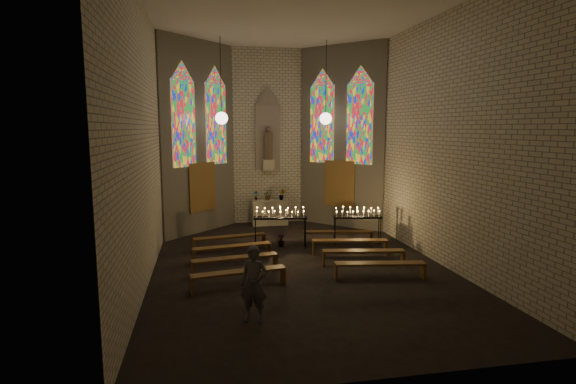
% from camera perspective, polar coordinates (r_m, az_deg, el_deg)
% --- Properties ---
extents(floor, '(12.00, 12.00, 0.00)m').
position_cam_1_polar(floor, '(12.95, 1.28, -9.20)').
color(floor, black).
rests_on(floor, ground).
extents(room, '(8.22, 12.43, 7.00)m').
position_cam_1_polar(room, '(15.67, -1.27, 7.61)').
color(room, beige).
rests_on(room, ground).
extents(altar, '(1.40, 0.60, 1.00)m').
position_cam_1_polar(altar, '(18.04, -2.33, -2.60)').
color(altar, beige).
rests_on(altar, ground).
extents(flower_vase_left, '(0.24, 0.21, 0.38)m').
position_cam_1_polar(flower_vase_left, '(17.90, -4.10, -0.45)').
color(flower_vase_left, '#4C723F').
rests_on(flower_vase_left, altar).
extents(flower_vase_center, '(0.41, 0.38, 0.41)m').
position_cam_1_polar(flower_vase_center, '(17.96, -2.55, -0.37)').
color(flower_vase_center, '#4C723F').
rests_on(flower_vase_center, altar).
extents(flower_vase_right, '(0.28, 0.25, 0.44)m').
position_cam_1_polar(flower_vase_right, '(17.91, -0.78, -0.34)').
color(flower_vase_right, '#4C723F').
rests_on(flower_vase_right, altar).
extents(aisle_flower_pot, '(0.27, 0.27, 0.42)m').
position_cam_1_polar(aisle_flower_pot, '(14.80, -0.88, -6.13)').
color(aisle_flower_pot, '#4C723F').
rests_on(aisle_flower_pot, ground).
extents(votive_stand_left, '(1.76, 0.65, 1.26)m').
position_cam_1_polar(votive_stand_left, '(14.48, -0.99, -2.92)').
color(votive_stand_left, black).
rests_on(votive_stand_left, ground).
extents(votive_stand_right, '(1.65, 0.66, 1.18)m').
position_cam_1_polar(votive_stand_right, '(15.10, 8.82, -2.82)').
color(votive_stand_right, black).
rests_on(votive_stand_right, ground).
extents(pew_left_0, '(2.33, 0.69, 0.44)m').
position_cam_1_polar(pew_left_0, '(14.53, -7.39, -5.86)').
color(pew_left_0, brown).
rests_on(pew_left_0, ground).
extents(pew_right_0, '(2.33, 0.69, 0.44)m').
position_cam_1_polar(pew_right_0, '(15.16, 6.41, -5.26)').
color(pew_right_0, brown).
rests_on(pew_right_0, ground).
extents(pew_left_1, '(2.33, 0.69, 0.44)m').
position_cam_1_polar(pew_left_1, '(13.37, -7.08, -7.09)').
color(pew_left_1, brown).
rests_on(pew_left_1, ground).
extents(pew_right_1, '(2.33, 0.69, 0.44)m').
position_cam_1_polar(pew_right_1, '(14.05, 7.86, -6.36)').
color(pew_right_1, brown).
rests_on(pew_right_1, ground).
extents(pew_left_2, '(2.33, 0.69, 0.44)m').
position_cam_1_polar(pew_left_2, '(12.22, -6.70, -8.56)').
color(pew_left_2, brown).
rests_on(pew_left_2, ground).
extents(pew_right_2, '(2.33, 0.69, 0.44)m').
position_cam_1_polar(pew_right_2, '(12.96, 9.56, -7.64)').
color(pew_right_2, brown).
rests_on(pew_right_2, ground).
extents(pew_left_3, '(2.33, 0.69, 0.44)m').
position_cam_1_polar(pew_left_3, '(11.08, -6.25, -10.32)').
color(pew_left_3, brown).
rests_on(pew_left_3, ground).
extents(pew_right_3, '(2.33, 0.69, 0.44)m').
position_cam_1_polar(pew_right_3, '(11.89, 11.59, -9.14)').
color(pew_right_3, brown).
rests_on(pew_right_3, ground).
extents(visitor, '(0.66, 0.56, 1.54)m').
position_cam_1_polar(visitor, '(9.17, -4.34, -11.57)').
color(visitor, '#4A4852').
rests_on(visitor, ground).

